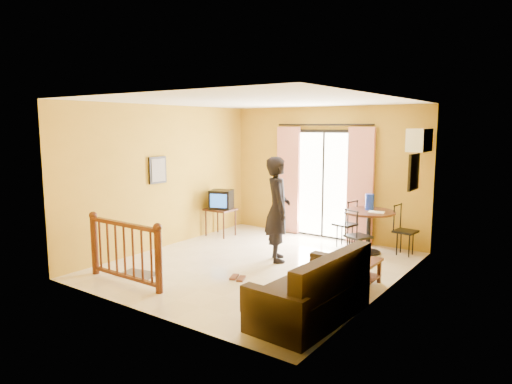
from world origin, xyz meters
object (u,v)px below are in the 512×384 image
Objects in this scene: dining_table at (369,219)px; sofa at (314,294)px; coffee_table at (357,271)px; standing_person at (278,209)px; television at (221,199)px.

sofa is (0.59, -3.28, -0.32)m from dining_table.
standing_person is (-1.73, 0.49, 0.67)m from coffee_table.
standing_person reaches higher than sofa.
television is 0.59× the size of dining_table.
sofa is (3.72, -2.70, -0.49)m from television.
television is 0.31× the size of standing_person.
standing_person reaches higher than television.
sofa is at bearing -89.73° from coffee_table.
standing_person is at bearing 164.17° from coffee_table.
dining_table is at bearing -79.16° from standing_person.
television reaches higher than coffee_table.
dining_table is 1.11× the size of coffee_table.
sofa is (0.01, -1.38, 0.06)m from coffee_table.
coffee_table is 1.92m from standing_person.
standing_person is (-1.74, 1.87, 0.61)m from sofa.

